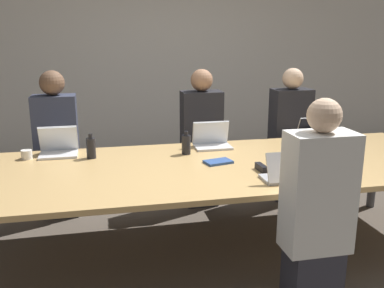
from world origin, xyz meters
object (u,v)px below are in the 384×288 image
at_px(laptop_near_midright, 288,172).
at_px(laptop_far_center, 212,140).
at_px(stapler, 261,168).
at_px(person_far_right, 289,137).
at_px(bottle_near_midright, 318,158).
at_px(bottle_far_center, 186,144).
at_px(laptop_far_right, 315,135).
at_px(person_far_center, 201,141).
at_px(person_far_left, 57,147).
at_px(laptop_far_left, 59,147).
at_px(cup_far_left, 27,155).
at_px(bottle_far_left, 91,148).
at_px(cup_far_right, 337,136).
at_px(person_near_midright, 316,215).

relative_size(laptop_near_midright, laptop_far_center, 1.00).
bearing_deg(stapler, person_far_right, 53.51).
bearing_deg(bottle_near_midright, bottle_far_center, 140.98).
xyz_separation_m(laptop_far_center, bottle_far_center, (-0.27, -0.19, 0.02)).
xyz_separation_m(laptop_far_right, person_far_center, (-0.99, 0.50, -0.12)).
bearing_deg(laptop_near_midright, person_far_left, -41.42).
height_order(person_far_right, bottle_near_midright, person_far_right).
height_order(person_far_right, laptop_far_left, person_far_right).
relative_size(person_far_right, bottle_near_midright, 5.35).
bearing_deg(laptop_near_midright, laptop_far_right, -126.49).
distance_m(laptop_far_left, bottle_far_center, 1.09).
distance_m(cup_far_left, stapler, 1.91).
bearing_deg(laptop_near_midright, bottle_far_center, -56.19).
relative_size(laptop_far_right, laptop_near_midright, 0.96).
bearing_deg(person_far_left, person_far_right, -0.93).
height_order(laptop_far_right, cup_far_left, laptop_far_right).
height_order(laptop_far_center, stapler, laptop_far_center).
relative_size(person_far_center, bottle_far_center, 6.96).
xyz_separation_m(bottle_far_left, laptop_far_center, (1.07, 0.14, -0.02)).
height_order(laptop_far_right, bottle_far_center, laptop_far_right).
bearing_deg(cup_far_left, laptop_near_midright, -27.15).
bearing_deg(stapler, person_far_left, 138.84).
bearing_deg(cup_far_left, laptop_far_left, 18.52).
bearing_deg(bottle_far_center, stapler, -51.30).
xyz_separation_m(laptop_near_midright, bottle_far_center, (-0.56, 0.83, 0.02)).
xyz_separation_m(cup_far_right, person_near_midright, (-0.95, -1.42, -0.12)).
bearing_deg(bottle_near_midright, person_far_left, 145.80).
relative_size(laptop_far_right, bottle_near_midright, 1.23).
relative_size(person_far_right, cup_far_right, 13.54).
height_order(person_far_right, person_far_left, person_far_left).
height_order(person_far_left, bottle_near_midright, person_far_left).
relative_size(cup_far_right, laptop_far_center, 0.31).
bearing_deg(bottle_near_midright, laptop_far_left, 154.80).
distance_m(person_near_midright, bottle_far_center, 1.40).
relative_size(person_far_left, cup_far_left, 16.17).
distance_m(cup_far_left, bottle_far_left, 0.53).
relative_size(cup_far_left, laptop_near_midright, 0.26).
xyz_separation_m(laptop_far_right, person_near_midright, (-0.72, -1.41, -0.14)).
relative_size(person_far_right, cup_far_left, 16.00).
height_order(bottle_near_midright, laptop_far_center, bottle_near_midright).
relative_size(bottle_far_left, bottle_near_midright, 0.79).
height_order(cup_far_right, laptop_far_center, laptop_far_center).
xyz_separation_m(person_far_left, person_near_midright, (1.68, -1.93, -0.02)).
distance_m(laptop_near_midright, person_near_midright, 0.46).
relative_size(laptop_far_right, person_far_right, 0.23).
bearing_deg(laptop_far_left, person_near_midright, -42.56).
distance_m(laptop_far_left, person_far_center, 1.42).
bearing_deg(cup_far_right, person_far_right, 119.60).
xyz_separation_m(laptop_far_right, person_far_right, (-0.03, 0.48, -0.13)).
bearing_deg(cup_far_left, laptop_far_right, 0.19).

